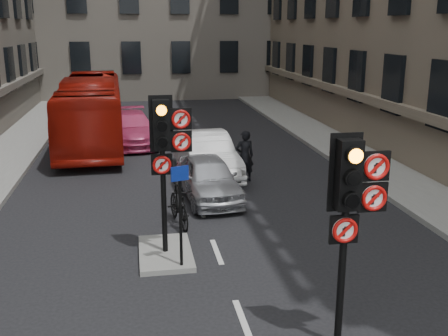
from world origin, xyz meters
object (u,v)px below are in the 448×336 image
object	(u,v)px
signal_near	(352,197)
car_white	(206,155)
signal_far	(166,141)
motorcycle	(179,205)
motorcyclist	(245,156)
bus_red	(92,111)
car_pink	(132,128)
car_silver	(208,178)
info_sign	(180,202)

from	to	relation	value
signal_near	car_white	xyz separation A→B (m)	(-0.83, 10.51, -1.82)
signal_far	motorcycle	size ratio (longest dim) A/B	1.93
signal_far	motorcyclist	bearing A→B (deg)	62.12
signal_near	motorcycle	world-z (taller)	signal_near
car_white	signal_near	bearing A→B (deg)	-90.73
signal_far	car_white	world-z (taller)	signal_far
bus_red	car_pink	bearing A→B (deg)	-11.29
car_pink	motorcycle	size ratio (longest dim) A/B	2.62
car_white	motorcyclist	bearing A→B (deg)	-42.94
car_silver	motorcyclist	bearing A→B (deg)	42.75
signal_far	motorcyclist	distance (m)	6.59
signal_far	car_pink	bearing A→B (deg)	93.77
car_silver	car_pink	distance (m)	8.51
motorcycle	signal_far	bearing A→B (deg)	-110.86
car_white	motorcycle	size ratio (longest dim) A/B	2.49
bus_red	info_sign	xyz separation A→B (m)	(2.73, -13.26, 0.07)
motorcycle	info_sign	world-z (taller)	info_sign
car_white	motorcycle	xyz separation A→B (m)	(-1.38, -4.63, -0.20)
motorcyclist	info_sign	world-z (taller)	info_sign
car_pink	info_sign	xyz separation A→B (m)	(1.02, -12.97, 0.86)
signal_near	motorcycle	size ratio (longest dim) A/B	1.93
signal_near	car_pink	size ratio (longest dim) A/B	0.74
info_sign	motorcycle	bearing A→B (deg)	69.48
car_white	bus_red	bearing A→B (deg)	120.66
car_white	bus_red	xyz separation A→B (m)	(-4.29, 5.93, 0.73)
car_silver	car_pink	bearing A→B (deg)	100.57
signal_far	motorcyclist	size ratio (longest dim) A/B	2.03
car_silver	car_white	bearing A→B (deg)	78.43
bus_red	info_sign	bearing A→B (deg)	-80.20
signal_far	car_silver	bearing A→B (deg)	69.53
car_pink	motorcyclist	bearing A→B (deg)	-65.76
signal_near	motorcyclist	xyz separation A→B (m)	(0.36, 9.59, -1.70)
signal_near	car_silver	size ratio (longest dim) A/B	0.92
car_white	car_pink	world-z (taller)	car_white
bus_red	info_sign	world-z (taller)	bus_red
bus_red	car_silver	bearing A→B (deg)	-66.60
car_silver	car_pink	xyz separation A→B (m)	(-2.28, 8.19, 0.05)
car_pink	signal_near	bearing A→B (deg)	-83.67
car_white	info_sign	xyz separation A→B (m)	(-1.56, -7.32, 0.80)
car_pink	motorcycle	world-z (taller)	car_pink
motorcyclist	car_pink	bearing A→B (deg)	-64.42
signal_far	motorcycle	distance (m)	2.88
motorcycle	info_sign	bearing A→B (deg)	-102.83
signal_far	car_pink	xyz separation A→B (m)	(-0.80, 12.16, -2.00)
signal_near	car_white	world-z (taller)	signal_near
signal_far	motorcycle	xyz separation A→B (m)	(0.40, 1.88, -2.15)
bus_red	motorcycle	xyz separation A→B (m)	(2.92, -10.56, -0.93)
signal_far	car_silver	world-z (taller)	signal_far
car_white	info_sign	world-z (taller)	info_sign
car_silver	bus_red	xyz separation A→B (m)	(-4.00, 8.48, 0.83)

